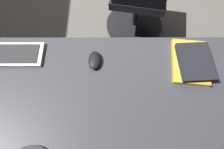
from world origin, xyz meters
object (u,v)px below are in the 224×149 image
object	(u,v)px
keyboard_main	(2,55)
mouse_main	(95,60)
drawer_pedestal	(135,124)
book_stack_near	(193,62)

from	to	relation	value
keyboard_main	mouse_main	distance (m)	0.48
drawer_pedestal	mouse_main	size ratio (longest dim) A/B	6.68
keyboard_main	mouse_main	world-z (taller)	mouse_main
keyboard_main	mouse_main	xyz separation A→B (m)	(-0.48, 0.04, 0.01)
keyboard_main	book_stack_near	world-z (taller)	book_stack_near
mouse_main	book_stack_near	distance (m)	0.49
drawer_pedestal	keyboard_main	distance (m)	0.87
keyboard_main	mouse_main	size ratio (longest dim) A/B	4.04
drawer_pedestal	mouse_main	world-z (taller)	mouse_main
drawer_pedestal	book_stack_near	world-z (taller)	book_stack_near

